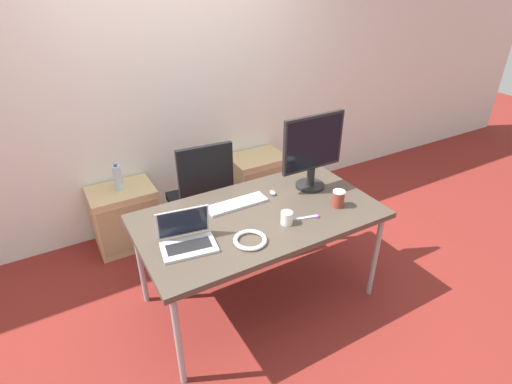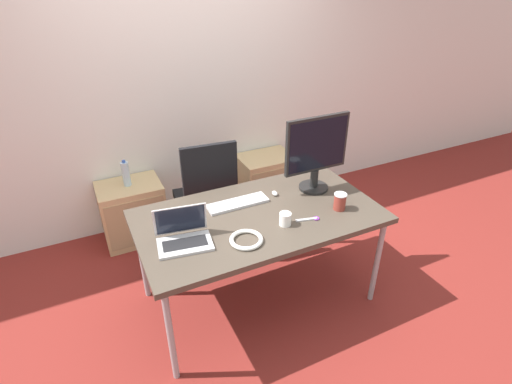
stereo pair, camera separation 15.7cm
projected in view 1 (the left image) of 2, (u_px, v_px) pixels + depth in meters
The scene contains 15 objects.
ground_plane at pixel (259, 296), 3.10m from camera, with size 14.00×14.00×0.00m, color maroon.
wall_back at pixel (178, 86), 3.53m from camera, with size 10.00×0.05×2.60m.
desk at pixel (259, 220), 2.74m from camera, with size 1.65×0.91×0.76m.
office_chair at pixel (202, 210), 3.45m from camera, with size 0.56×0.58×1.07m.
cabinet_left at pixel (125, 217), 3.56m from camera, with size 0.55×0.41×0.56m.
cabinet_right at pixel (257, 181), 4.15m from camera, with size 0.55×0.41×0.56m.
water_bottle at pixel (118, 178), 3.37m from camera, with size 0.06×0.06×0.24m.
laptop_center at pixel (187, 239), 2.40m from camera, with size 0.35×0.29×0.22m.
monitor at pixel (313, 150), 2.90m from camera, with size 0.50×0.22×0.57m.
keyboard at pixel (237, 204), 2.81m from camera, with size 0.44×0.13×0.02m.
mouse at pixel (273, 193), 2.94m from camera, with size 0.04×0.06×0.03m.
coffee_cup_white at pixel (287, 218), 2.60m from camera, with size 0.08×0.08×0.09m.
coffee_cup_brown at pixel (338, 199), 2.78m from camera, with size 0.09×0.09×0.12m.
cable_coil at pixel (250, 240), 2.44m from camera, with size 0.21×0.21×0.03m.
scissors at pixel (310, 217), 2.68m from camera, with size 0.17×0.07×0.01m.
Camera 1 is at (-1.15, -1.97, 2.25)m, focal length 28.00 mm.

